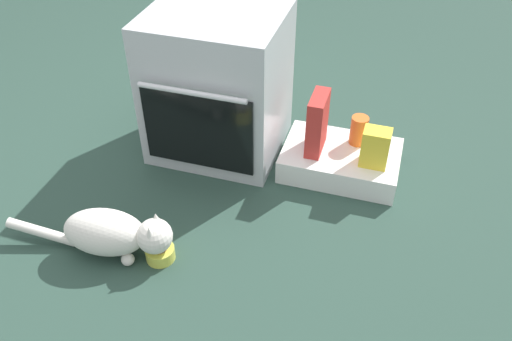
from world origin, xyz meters
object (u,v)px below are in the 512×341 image
cat (113,233)px  snack_bag (375,148)px  food_bowl (160,252)px  cereal_box (317,123)px  oven (218,85)px  pantry_cabinet (340,160)px  sauce_jar (359,130)px

cat → snack_bag: (0.91, 0.72, 0.10)m
food_bowl → cat: bearing=-172.7°
cereal_box → cat: bearing=-130.1°
oven → snack_bag: bearing=-6.5°
pantry_cabinet → food_bowl: bearing=-127.6°
oven → food_bowl: 0.84m
pantry_cabinet → cereal_box: (-0.12, -0.02, 0.20)m
pantry_cabinet → food_bowl: 0.95m
cat → cereal_box: 1.00m
sauce_jar → snack_bag: (0.09, -0.14, 0.02)m
sauce_jar → cat: bearing=-133.6°
cereal_box → snack_bag: cereal_box is taller
cat → sauce_jar: bearing=39.1°
pantry_cabinet → cereal_box: cereal_box is taller
pantry_cabinet → snack_bag: snack_bag is taller
food_bowl → oven: bearing=92.4°
oven → snack_bag: 0.78m
sauce_jar → snack_bag: snack_bag is taller
oven → food_bowl: oven is taller
snack_bag → cat: bearing=-141.6°
cereal_box → snack_bag: (0.27, -0.04, -0.05)m
cat → food_bowl: bearing=0.0°
pantry_cabinet → food_bowl: size_ratio=4.62×
pantry_cabinet → oven: bearing=177.3°
snack_bag → pantry_cabinet: bearing=159.1°
pantry_cabinet → cat: cat is taller
cereal_box → snack_bag: bearing=-7.8°
cereal_box → snack_bag: size_ratio=1.56×
oven → cereal_box: oven is taller
pantry_cabinet → cat: (-0.76, -0.78, 0.05)m
cat → sauce_jar: (0.82, 0.86, 0.08)m
food_bowl → pantry_cabinet: bearing=52.4°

